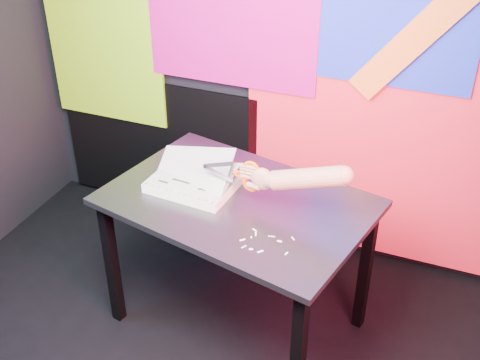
% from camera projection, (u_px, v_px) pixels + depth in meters
% --- Properties ---
extents(room, '(3.01, 3.01, 2.71)m').
position_uv_depth(room, '(124.00, 150.00, 1.86)').
color(room, black).
rests_on(room, ground).
extents(backdrop, '(2.88, 0.05, 2.08)m').
position_uv_depth(backdrop, '(286.00, 91.00, 3.20)').
color(backdrop, '#F62036').
rests_on(backdrop, ground).
extents(work_table, '(1.30, 1.00, 0.75)m').
position_uv_depth(work_table, '(238.00, 217.00, 2.75)').
color(work_table, black).
rests_on(work_table, ground).
extents(printout_stack, '(0.40, 0.31, 0.20)m').
position_uv_depth(printout_stack, '(193.00, 183.00, 2.77)').
color(printout_stack, '#EBEECD').
rests_on(printout_stack, work_table).
extents(scissors, '(0.27, 0.02, 0.15)m').
position_uv_depth(scissors, '(247.00, 176.00, 2.59)').
color(scissors, silver).
rests_on(scissors, printout_stack).
extents(hand_forearm, '(0.48, 0.09, 0.19)m').
position_uv_depth(hand_forearm, '(300.00, 178.00, 2.49)').
color(hand_forearm, tan).
rests_on(hand_forearm, work_table).
extents(paper_clippings, '(0.21, 0.15, 0.00)m').
position_uv_depth(paper_clippings, '(263.00, 242.00, 2.43)').
color(paper_clippings, white).
rests_on(paper_clippings, work_table).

